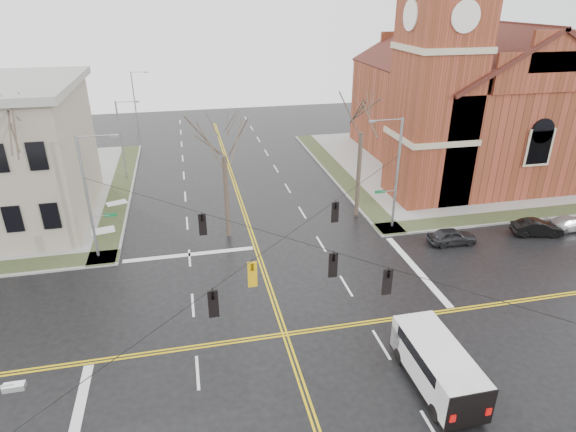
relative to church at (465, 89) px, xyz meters
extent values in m
plane|color=black|center=(-24.76, -24.78, -8.43)|extent=(120.00, 120.00, 0.00)
cube|color=gray|center=(0.24, 0.22, -8.36)|extent=(30.00, 30.00, 0.15)
cube|color=#2C381F|center=(-13.56, 0.22, -8.28)|extent=(2.00, 30.00, 0.02)
cube|color=#2C381F|center=(0.24, -13.58, -8.28)|extent=(30.00, 2.00, 0.02)
cube|color=#2C381F|center=(-35.96, 0.22, -8.28)|extent=(2.00, 30.00, 0.02)
cube|color=gold|center=(-24.88, -24.78, -8.43)|extent=(0.12, 100.00, 0.01)
cube|color=gold|center=(-24.64, -24.78, -8.43)|extent=(0.12, 100.00, 0.01)
cube|color=gold|center=(-24.76, -24.90, -8.43)|extent=(100.00, 0.12, 0.01)
cube|color=gold|center=(-24.76, -24.66, -8.43)|extent=(100.00, 0.12, 0.01)
cube|color=silver|center=(-29.76, -14.28, -8.43)|extent=(9.50, 0.50, 0.01)
cube|color=silver|center=(-14.26, -19.78, -8.43)|extent=(0.50, 9.50, 0.01)
cube|color=brown|center=(-7.76, -7.78, 1.57)|extent=(6.00, 6.00, 20.00)
cylinder|color=silver|center=(-7.76, -10.83, 7.57)|extent=(2.40, 0.15, 2.40)
cylinder|color=silver|center=(-10.81, -7.78, 7.57)|extent=(0.15, 2.40, 2.40)
cube|color=brown|center=(1.24, 1.22, -3.43)|extent=(18.00, 24.00, 10.00)
cube|color=brown|center=(-7.96, -4.78, -6.23)|extent=(2.00, 5.00, 4.40)
cylinder|color=gray|center=(-13.26, -13.28, -3.78)|extent=(0.20, 0.20, 9.00)
cylinder|color=gray|center=(-13.86, -13.28, -5.13)|extent=(1.20, 0.06, 0.06)
cube|color=#106231|center=(-14.56, -13.28, -5.13)|extent=(0.90, 0.04, 0.25)
cylinder|color=gray|center=(-14.46, -13.28, 0.62)|extent=(2.40, 0.08, 0.08)
cube|color=gray|center=(-15.66, -13.28, 0.57)|extent=(0.50, 0.22, 0.15)
cylinder|color=gray|center=(-36.26, -13.28, -3.78)|extent=(0.20, 0.20, 9.00)
cylinder|color=gray|center=(-35.66, -13.28, -5.13)|extent=(1.20, 0.06, 0.06)
cube|color=#106231|center=(-34.96, -13.28, -5.13)|extent=(0.90, 0.04, 0.25)
cylinder|color=gray|center=(-35.06, -13.28, 0.62)|extent=(2.40, 0.08, 0.08)
cube|color=gray|center=(-33.86, -13.28, 0.57)|extent=(0.50, 0.22, 0.15)
cube|color=gray|center=(-33.86, -36.28, 0.57)|extent=(0.50, 0.22, 0.15)
cylinder|color=black|center=(-24.76, -24.78, -2.23)|extent=(23.02, 23.02, 0.03)
cylinder|color=black|center=(-24.76, -24.78, -2.23)|extent=(23.02, 23.02, 0.03)
imported|color=black|center=(-28.76, -28.78, -2.98)|extent=(0.21, 0.26, 1.30)
imported|color=black|center=(-20.76, -20.78, -2.98)|extent=(0.21, 0.26, 1.30)
imported|color=#DEA60D|center=(-26.76, -26.78, -2.98)|extent=(0.21, 0.26, 1.30)
imported|color=black|center=(-28.76, -20.78, -2.98)|extent=(0.21, 0.26, 1.30)
imported|color=black|center=(-20.76, -28.78, -2.98)|extent=(0.21, 0.26, 1.30)
imported|color=black|center=(-22.76, -26.78, -2.98)|extent=(0.21, 0.26, 1.30)
cylinder|color=gray|center=(-35.56, 3.22, -4.33)|extent=(0.16, 0.16, 8.00)
cylinder|color=gray|center=(-34.56, 3.22, -0.43)|extent=(2.00, 0.07, 0.07)
cube|color=gray|center=(-33.56, 3.22, -0.48)|extent=(0.45, 0.20, 0.13)
cylinder|color=gray|center=(-35.56, 23.22, -4.33)|extent=(0.16, 0.16, 8.00)
cylinder|color=gray|center=(-34.56, 23.22, -0.43)|extent=(2.00, 0.07, 0.07)
cube|color=gray|center=(-33.56, 23.22, -0.48)|extent=(0.45, 0.20, 0.13)
cube|color=silver|center=(-18.38, -30.18, -7.12)|extent=(2.25, 5.80, 1.86)
cube|color=silver|center=(-18.39, -27.77, -7.39)|extent=(2.24, 0.99, 1.31)
cube|color=black|center=(-18.39, -27.39, -6.79)|extent=(2.02, 0.14, 0.88)
cube|color=black|center=(-18.38, -29.96, -6.52)|extent=(2.27, 3.94, 0.60)
cube|color=#B70C0A|center=(-19.23, -33.13, -7.34)|extent=(0.26, 0.08, 0.37)
cube|color=#B70C0A|center=(-17.52, -33.13, -7.34)|extent=(0.26, 0.08, 0.37)
cube|color=black|center=(-18.38, -30.18, -8.07)|extent=(2.31, 5.86, 0.11)
cylinder|color=black|center=(-19.39, -28.26, -8.04)|extent=(0.29, 0.79, 0.79)
cylinder|color=black|center=(-17.38, -28.26, -8.04)|extent=(0.29, 0.79, 0.79)
cylinder|color=black|center=(-19.38, -32.09, -8.04)|extent=(0.29, 0.79, 0.79)
cylinder|color=black|center=(-17.37, -32.09, -8.04)|extent=(0.29, 0.79, 0.79)
imported|color=black|center=(-9.94, -16.90, -7.80)|extent=(3.79, 1.67, 1.27)
imported|color=black|center=(-2.55, -17.01, -7.80)|extent=(4.07, 2.17, 1.28)
imported|color=#ABABAE|center=(0.66, -16.73, -7.86)|extent=(4.10, 1.96, 1.15)
cylinder|color=#3B3025|center=(-39.63, -11.34, -4.25)|extent=(0.36, 0.36, 8.07)
cylinder|color=#3B3025|center=(-26.59, -11.94, -5.03)|extent=(0.36, 0.36, 6.50)
cylinder|color=#3B3025|center=(-15.38, -10.48, -4.65)|extent=(0.36, 0.36, 7.28)
camera|label=1|loc=(-29.33, -46.22, 9.13)|focal=30.00mm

